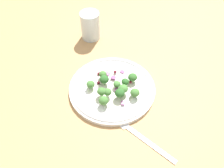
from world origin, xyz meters
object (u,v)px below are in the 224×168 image
at_px(broccoli_floret_1, 133,77).
at_px(broccoli_floret_2, 104,80).
at_px(plate, 112,88).
at_px(water_glass, 90,26).
at_px(broccoli_floret_0, 101,92).
at_px(fork, 141,137).

bearing_deg(broccoli_floret_1, broccoli_floret_2, -80.50).
distance_m(plate, broccoli_floret_1, 0.07).
bearing_deg(water_glass, broccoli_floret_1, 31.45).
xyz_separation_m(broccoli_floret_0, broccoli_floret_1, (-0.06, 0.09, -0.00)).
distance_m(broccoli_floret_0, broccoli_floret_2, 0.04).
bearing_deg(broccoli_floret_2, broccoli_floret_1, 99.50).
xyz_separation_m(broccoli_floret_2, fork, (0.16, 0.10, -0.03)).
relative_size(fork, water_glass, 1.55).
xyz_separation_m(broccoli_floret_0, broccoli_floret_2, (-0.04, 0.01, -0.00)).
xyz_separation_m(broccoli_floret_2, water_glass, (-0.24, -0.05, 0.02)).
bearing_deg(broccoli_floret_2, water_glass, -167.12).
distance_m(broccoli_floret_1, fork, 0.18).
height_order(broccoli_floret_1, broccoli_floret_2, broccoli_floret_2).
bearing_deg(plate, broccoli_floret_2, -110.35).
distance_m(plate, broccoli_floret_2, 0.03).
height_order(plate, broccoli_floret_0, broccoli_floret_0).
bearing_deg(plate, fork, 25.59).
xyz_separation_m(broccoli_floret_0, water_glass, (-0.28, -0.05, 0.01)).
bearing_deg(fork, broccoli_floret_2, -149.32).
bearing_deg(broccoli_floret_0, broccoli_floret_1, 122.26).
bearing_deg(plate, water_glass, -162.66).
bearing_deg(broccoli_floret_2, fork, 30.68).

